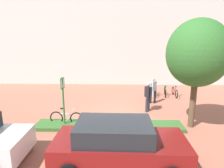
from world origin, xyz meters
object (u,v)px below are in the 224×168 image
at_px(person_casual_tan, 153,89).
at_px(tree_sidewalk, 198,54).
at_px(parking_sign_post, 63,95).
at_px(person_suited_navy, 148,95).
at_px(bike_rack_cluster, 165,91).
at_px(bollard_steel, 153,91).
at_px(car_maroon_wagon, 118,145).
at_px(bike_at_sign, 67,118).

bearing_deg(person_casual_tan, tree_sidewalk, -70.85).
xyz_separation_m(parking_sign_post, person_suited_navy, (4.30, 2.21, -0.60)).
xyz_separation_m(tree_sidewalk, bike_rack_cluster, (0.02, 5.21, -3.14)).
xyz_separation_m(bollard_steel, person_suited_navy, (-0.84, -2.88, 0.53)).
xyz_separation_m(tree_sidewalk, parking_sign_post, (-6.07, -0.18, -1.90)).
bearing_deg(person_casual_tan, person_suited_navy, -110.71).
height_order(person_suited_navy, car_maroon_wagon, person_suited_navy).
bearing_deg(person_suited_navy, tree_sidewalk, -48.89).
bearing_deg(tree_sidewalk, bollard_steel, 100.69).
relative_size(tree_sidewalk, person_suited_navy, 2.92).
bearing_deg(person_suited_navy, parking_sign_post, -152.80).
bearing_deg(car_maroon_wagon, tree_sidewalk, 41.00).
relative_size(bike_at_sign, person_suited_navy, 0.98).
relative_size(bike_rack_cluster, bollard_steel, 2.34).
height_order(bike_rack_cluster, person_suited_navy, person_suited_navy).
height_order(tree_sidewalk, person_suited_navy, tree_sidewalk).
height_order(parking_sign_post, bollard_steel, parking_sign_post).
xyz_separation_m(bike_at_sign, car_maroon_wagon, (2.52, -3.11, 0.41)).
height_order(parking_sign_post, person_casual_tan, parking_sign_post).
bearing_deg(tree_sidewalk, person_suited_navy, 131.11).
height_order(bike_at_sign, bollard_steel, bollard_steel).
relative_size(bike_rack_cluster, person_suited_navy, 1.23).
xyz_separation_m(bike_rack_cluster, car_maroon_wagon, (-3.53, -8.26, 0.41)).
relative_size(parking_sign_post, bike_at_sign, 1.44).
distance_m(tree_sidewalk, person_suited_navy, 3.68).
height_order(parking_sign_post, bike_rack_cluster, parking_sign_post).
bearing_deg(tree_sidewalk, person_casual_tan, 109.15).
bearing_deg(parking_sign_post, tree_sidewalk, 1.70).
distance_m(person_casual_tan, person_suited_navy, 1.57).
bearing_deg(person_suited_navy, bollard_steel, 73.72).
bearing_deg(car_maroon_wagon, bike_rack_cluster, 66.83).
distance_m(parking_sign_post, bike_rack_cluster, 8.23).
bearing_deg(bike_at_sign, parking_sign_post, -98.10).
bearing_deg(bike_rack_cluster, car_maroon_wagon, -113.17).
xyz_separation_m(bike_at_sign, person_suited_navy, (4.26, 1.96, 0.63)).
distance_m(parking_sign_post, person_casual_tan, 6.12).
distance_m(bike_at_sign, person_suited_navy, 4.74).
bearing_deg(person_casual_tan, bike_rack_cluster, 54.10).
relative_size(bike_at_sign, person_casual_tan, 0.98).
distance_m(bollard_steel, car_maroon_wagon, 8.38).
relative_size(tree_sidewalk, person_casual_tan, 2.92).
distance_m(tree_sidewalk, bike_rack_cluster, 6.08).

